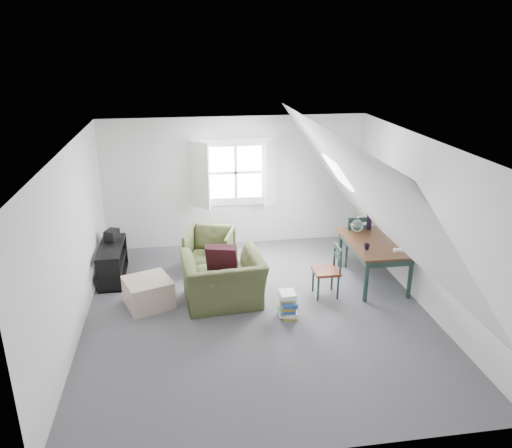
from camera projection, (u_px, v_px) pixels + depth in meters
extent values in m
plane|color=#4C4B50|center=(258.00, 312.00, 7.43)|extent=(5.50, 5.50, 0.00)
plane|color=white|center=(258.00, 146.00, 6.57)|extent=(5.50, 5.50, 0.00)
plane|color=silver|center=(236.00, 182.00, 9.55)|extent=(5.00, 0.00, 5.00)
plane|color=silver|center=(305.00, 345.00, 4.45)|extent=(5.00, 0.00, 5.00)
plane|color=silver|center=(73.00, 244.00, 6.65)|extent=(0.00, 5.50, 5.50)
plane|color=silver|center=(425.00, 224.00, 7.35)|extent=(0.00, 5.50, 5.50)
plane|color=white|center=(142.00, 203.00, 6.60)|extent=(3.19, 5.50, 4.48)
plane|color=white|center=(366.00, 193.00, 7.04)|extent=(3.19, 5.50, 4.48)
cube|color=white|center=(236.00, 172.00, 9.46)|extent=(1.30, 0.04, 1.30)
cube|color=white|center=(200.00, 176.00, 9.22)|extent=(0.35, 0.35, 1.25)
cube|color=white|center=(272.00, 173.00, 9.41)|extent=(0.35, 0.35, 1.25)
cube|color=white|center=(236.00, 172.00, 9.45)|extent=(1.00, 0.02, 1.00)
cube|color=white|center=(236.00, 173.00, 9.44)|extent=(1.08, 0.04, 0.05)
cube|color=white|center=(236.00, 173.00, 9.44)|extent=(0.05, 0.04, 1.08)
cube|color=white|center=(338.00, 173.00, 8.25)|extent=(0.35, 0.75, 0.47)
imported|color=#3E4523|center=(224.00, 303.00, 7.69)|extent=(1.27, 1.13, 0.77)
imported|color=#3E4523|center=(210.00, 268.00, 8.85)|extent=(0.97, 0.99, 0.73)
cube|color=#360E19|center=(222.00, 259.00, 7.59)|extent=(0.52, 0.38, 0.48)
cube|color=tan|center=(148.00, 292.00, 7.55)|extent=(0.82, 0.82, 0.43)
cube|color=#351F12|center=(375.00, 242.00, 8.14)|extent=(0.86, 1.44, 0.04)
cube|color=#1E322C|center=(374.00, 247.00, 8.17)|extent=(0.77, 1.34, 0.12)
cylinder|color=#1E322C|center=(366.00, 281.00, 7.62)|extent=(0.07, 0.07, 0.68)
cylinder|color=#1E322C|center=(410.00, 278.00, 7.72)|extent=(0.07, 0.07, 0.68)
cylinder|color=#1E322C|center=(340.00, 249.00, 8.81)|extent=(0.07, 0.07, 0.68)
cylinder|color=#1E322C|center=(379.00, 246.00, 8.92)|extent=(0.07, 0.07, 0.68)
sphere|color=silver|center=(357.00, 226.00, 8.49)|extent=(0.22, 0.22, 0.22)
cylinder|color=silver|center=(358.00, 218.00, 8.45)|extent=(0.07, 0.07, 0.12)
cylinder|color=black|center=(369.00, 222.00, 8.61)|extent=(0.09, 0.09, 0.28)
cylinder|color=#3F2D1E|center=(370.00, 205.00, 8.51)|extent=(0.03, 0.06, 0.50)
cylinder|color=#3F2D1E|center=(371.00, 205.00, 8.52)|extent=(0.05, 0.07, 0.50)
cylinder|color=#3F2D1E|center=(370.00, 205.00, 8.50)|extent=(0.06, 0.08, 0.49)
imported|color=black|center=(367.00, 249.00, 7.82)|extent=(0.12, 0.12, 0.09)
cube|color=white|center=(398.00, 250.00, 7.74)|extent=(0.13, 0.09, 0.04)
cube|color=#5D2714|center=(354.00, 238.00, 8.92)|extent=(0.44, 0.44, 0.05)
cylinder|color=#1E322C|center=(359.00, 247.00, 9.20)|extent=(0.04, 0.04, 0.45)
cylinder|color=#1E322C|center=(366.00, 254.00, 8.87)|extent=(0.04, 0.04, 0.45)
cylinder|color=#1E322C|center=(340.00, 248.00, 9.15)|extent=(0.04, 0.04, 0.45)
cylinder|color=#1E322C|center=(346.00, 256.00, 8.82)|extent=(0.04, 0.04, 0.45)
cylinder|color=#1E322C|center=(368.00, 230.00, 8.68)|extent=(0.04, 0.04, 0.47)
cylinder|color=#1E322C|center=(349.00, 231.00, 8.63)|extent=(0.04, 0.04, 0.47)
cube|color=#1E322C|center=(359.00, 220.00, 8.59)|extent=(0.36, 0.03, 0.08)
cube|color=#1E322C|center=(359.00, 227.00, 8.64)|extent=(0.36, 0.03, 0.06)
cube|color=#5D2714|center=(326.00, 271.00, 7.78)|extent=(0.39, 0.39, 0.05)
cylinder|color=#1E322C|center=(313.00, 280.00, 7.98)|extent=(0.03, 0.03, 0.40)
cylinder|color=#1E322C|center=(332.00, 279.00, 8.03)|extent=(0.03, 0.03, 0.40)
cylinder|color=#1E322C|center=(318.00, 289.00, 7.69)|extent=(0.03, 0.03, 0.40)
cylinder|color=#1E322C|center=(338.00, 288.00, 7.73)|extent=(0.03, 0.03, 0.40)
cylinder|color=#1E322C|center=(335.00, 255.00, 7.88)|extent=(0.03, 0.03, 0.41)
cylinder|color=#1E322C|center=(341.00, 263.00, 7.59)|extent=(0.03, 0.03, 0.41)
cube|color=#1E322C|center=(338.00, 249.00, 7.68)|extent=(0.03, 0.31, 0.07)
cube|color=#1E322C|center=(338.00, 256.00, 7.72)|extent=(0.03, 0.31, 0.06)
cube|color=black|center=(114.00, 277.00, 8.51)|extent=(0.38, 1.15, 0.03)
cube|color=black|center=(113.00, 262.00, 8.41)|extent=(0.38, 1.15, 0.03)
cube|color=black|center=(111.00, 246.00, 8.31)|extent=(0.38, 1.15, 0.03)
cube|color=black|center=(108.00, 277.00, 7.89)|extent=(0.38, 0.03, 0.57)
cube|color=black|center=(116.00, 249.00, 8.93)|extent=(0.38, 0.03, 0.57)
cube|color=#264C99|center=(111.00, 280.00, 8.16)|extent=(0.17, 0.19, 0.21)
cube|color=red|center=(114.00, 269.00, 8.56)|extent=(0.17, 0.23, 0.21)
cube|color=white|center=(110.00, 261.00, 8.20)|extent=(0.17, 0.21, 0.19)
cube|color=black|center=(112.00, 235.00, 8.51)|extent=(0.26, 0.30, 0.20)
cube|color=#B29933|center=(289.00, 316.00, 7.30)|extent=(0.21, 0.27, 0.03)
cube|color=white|center=(287.00, 313.00, 7.30)|extent=(0.26, 0.30, 0.03)
cube|color=white|center=(290.00, 312.00, 7.27)|extent=(0.22, 0.29, 0.03)
cube|color=#337F4C|center=(286.00, 310.00, 7.26)|extent=(0.22, 0.27, 0.03)
cube|color=#264C99|center=(288.00, 309.00, 7.24)|extent=(0.24, 0.31, 0.02)
cube|color=#B29933|center=(288.00, 307.00, 7.25)|extent=(0.21, 0.27, 0.02)
cube|color=#B29933|center=(288.00, 304.00, 7.25)|extent=(0.24, 0.30, 0.03)
cube|color=#264C99|center=(290.00, 303.00, 7.21)|extent=(0.24, 0.31, 0.04)
cube|color=#264C99|center=(289.00, 301.00, 7.19)|extent=(0.24, 0.30, 0.03)
cube|color=#B29933|center=(288.00, 298.00, 7.23)|extent=(0.22, 0.28, 0.03)
cube|color=white|center=(287.00, 296.00, 7.21)|extent=(0.22, 0.26, 0.04)
cube|color=white|center=(287.00, 293.00, 7.20)|extent=(0.22, 0.27, 0.03)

